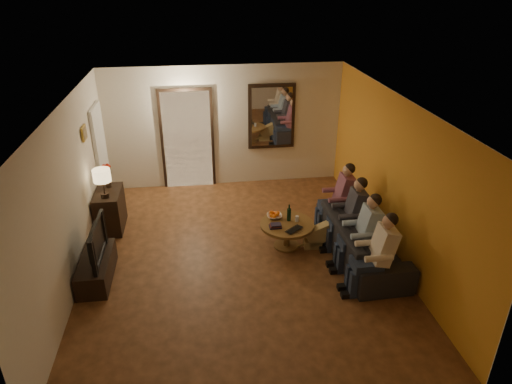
{
  "coord_description": "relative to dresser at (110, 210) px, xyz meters",
  "views": [
    {
      "loc": [
        -0.61,
        -6.3,
        4.31
      ],
      "look_at": [
        0.3,
        0.3,
        1.05
      ],
      "focal_mm": 32.0,
      "sensor_mm": 36.0,
      "label": 1
    }
  ],
  "objects": [
    {
      "name": "door_trim",
      "position": [
        1.45,
        1.66,
        0.68
      ],
      "size": [
        1.12,
        0.04,
        2.22
      ],
      "primitive_type": "cube",
      "color": "black",
      "rests_on": "floor"
    },
    {
      "name": "dog",
      "position": [
        3.61,
        -1.17,
        -0.09
      ],
      "size": [
        0.57,
        0.27,
        0.56
      ],
      "primitive_type": null,
      "rotation": [
        0.0,
        0.0,
        -0.06
      ],
      "color": "#9F8249",
      "rests_on": "floor"
    },
    {
      "name": "mirror_frame",
      "position": [
        3.25,
        1.65,
        1.13
      ],
      "size": [
        1.0,
        0.05,
        1.4
      ],
      "primitive_type": "cube",
      "color": "black",
      "rests_on": "back_wall"
    },
    {
      "name": "person_d",
      "position": [
        4.12,
        -0.64,
        0.23
      ],
      "size": [
        0.6,
        0.4,
        1.2
      ],
      "primitive_type": null,
      "color": "tan",
      "rests_on": "sofa"
    },
    {
      "name": "coffee_table",
      "position": [
        3.07,
        -1.06,
        -0.14
      ],
      "size": [
        1.11,
        1.11,
        0.45
      ],
      "primitive_type": "cylinder",
      "rotation": [
        0.0,
        0.0,
        0.25
      ],
      "color": "brown",
      "rests_on": "floor"
    },
    {
      "name": "left_wall",
      "position": [
        -0.25,
        -1.31,
        0.93
      ],
      "size": [
        0.02,
        6.0,
        2.6
      ],
      "primitive_type": "cube",
      "color": "beige",
      "rests_on": "floor"
    },
    {
      "name": "sofa",
      "position": [
        4.22,
        -1.54,
        -0.04
      ],
      "size": [
        2.29,
        0.95,
        0.66
      ],
      "primitive_type": "imported",
      "rotation": [
        0.0,
        0.0,
        1.6
      ],
      "color": "black",
      "rests_on": "floor"
    },
    {
      "name": "fridge_glimpse",
      "position": [
        1.7,
        1.68,
        0.53
      ],
      "size": [
        0.45,
        0.03,
        1.7
      ],
      "primitive_type": "cube",
      "color": "silver",
      "rests_on": "floor"
    },
    {
      "name": "table_lamp",
      "position": [
        0.0,
        -0.22,
        0.64
      ],
      "size": [
        0.3,
        0.3,
        0.54
      ],
      "primitive_type": null,
      "color": "beige",
      "rests_on": "dresser"
    },
    {
      "name": "person_a",
      "position": [
        4.12,
        -2.44,
        0.23
      ],
      "size": [
        0.6,
        0.4,
        1.2
      ],
      "primitive_type": null,
      "color": "tan",
      "rests_on": "sofa"
    },
    {
      "name": "person_b",
      "position": [
        4.12,
        -1.84,
        0.23
      ],
      "size": [
        0.6,
        0.4,
        1.2
      ],
      "primitive_type": null,
      "color": "tan",
      "rests_on": "sofa"
    },
    {
      "name": "back_wall",
      "position": [
        2.25,
        1.69,
        0.93
      ],
      "size": [
        5.0,
        0.02,
        2.6
      ],
      "primitive_type": "cube",
      "color": "beige",
      "rests_on": "floor"
    },
    {
      "name": "front_wall",
      "position": [
        2.25,
        -4.31,
        0.93
      ],
      "size": [
        5.0,
        0.02,
        2.6
      ],
      "primitive_type": "cube",
      "color": "beige",
      "rests_on": "floor"
    },
    {
      "name": "tv",
      "position": [
        0.0,
        -1.57,
        0.29
      ],
      "size": [
        1.0,
        0.13,
        0.57
      ],
      "primitive_type": "imported",
      "rotation": [
        0.0,
        0.0,
        1.57
      ],
      "color": "black",
      "rests_on": "tv_stand"
    },
    {
      "name": "dresser",
      "position": [
        0.0,
        0.0,
        0.0
      ],
      "size": [
        0.45,
        0.83,
        0.73
      ],
      "primitive_type": "cube",
      "color": "black",
      "rests_on": "floor"
    },
    {
      "name": "framed_art",
      "position": [
        -0.22,
        -0.01,
        1.48
      ],
      "size": [
        0.03,
        0.28,
        0.24
      ],
      "primitive_type": "cube",
      "color": "#B28C33",
      "rests_on": "left_wall"
    },
    {
      "name": "person_c",
      "position": [
        4.12,
        -1.24,
        0.23
      ],
      "size": [
        0.6,
        0.4,
        1.2
      ],
      "primitive_type": null,
      "color": "tan",
      "rests_on": "sofa"
    },
    {
      "name": "tv_stand",
      "position": [
        0.0,
        -1.57,
        -0.18
      ],
      "size": [
        0.45,
        1.12,
        0.37
      ],
      "primitive_type": "cube",
      "color": "black",
      "rests_on": "floor"
    },
    {
      "name": "book_stack",
      "position": [
        2.85,
        -1.16,
        0.12
      ],
      "size": [
        0.2,
        0.15,
        0.07
      ],
      "primitive_type": null,
      "color": "black",
      "rests_on": "coffee_table"
    },
    {
      "name": "kitchen_doorway",
      "position": [
        1.45,
        1.67,
        0.68
      ],
      "size": [
        1.0,
        0.06,
        2.1
      ],
      "primitive_type": "cube",
      "color": "#FFE0A5",
      "rests_on": "floor"
    },
    {
      "name": "orange_accent",
      "position": [
        4.74,
        -1.31,
        0.93
      ],
      "size": [
        0.01,
        6.0,
        2.6
      ],
      "primitive_type": "cube",
      "color": "orange",
      "rests_on": "right_wall"
    },
    {
      "name": "wine_bottle",
      "position": [
        3.12,
        -0.96,
        0.24
      ],
      "size": [
        0.07,
        0.07,
        0.31
      ],
      "primitive_type": null,
      "color": "black",
      "rests_on": "coffee_table"
    },
    {
      "name": "white_door",
      "position": [
        -0.21,
        0.99,
        0.65
      ],
      "size": [
        0.06,
        0.85,
        2.04
      ],
      "primitive_type": "cube",
      "color": "white",
      "rests_on": "floor"
    },
    {
      "name": "ceiling",
      "position": [
        2.25,
        -1.31,
        2.23
      ],
      "size": [
        5.0,
        6.0,
        0.01
      ],
      "primitive_type": "cube",
      "color": "white",
      "rests_on": "back_wall"
    },
    {
      "name": "floor",
      "position": [
        2.25,
        -1.31,
        -0.37
      ],
      "size": [
        5.0,
        6.0,
        0.01
      ],
      "primitive_type": "cube",
      "color": "#4A2B13",
      "rests_on": "ground"
    },
    {
      "name": "mirror_glass",
      "position": [
        3.25,
        1.62,
        1.13
      ],
      "size": [
        0.86,
        0.02,
        1.26
      ],
      "primitive_type": "cube",
      "color": "white",
      "rests_on": "back_wall"
    },
    {
      "name": "flower_vase",
      "position": [
        0.0,
        0.22,
        0.59
      ],
      "size": [
        0.14,
        0.14,
        0.44
      ],
      "primitive_type": null,
      "color": "red",
      "rests_on": "dresser"
    },
    {
      "name": "oranges",
      "position": [
        2.89,
        -0.84,
        0.18
      ],
      "size": [
        0.2,
        0.2,
        0.08
      ],
      "primitive_type": null,
      "color": "orange",
      "rests_on": "bowl"
    },
    {
      "name": "bowl",
      "position": [
        2.89,
        -0.84,
        0.11
      ],
      "size": [
        0.26,
        0.26,
        0.06
      ],
      "primitive_type": "imported",
      "color": "white",
      "rests_on": "coffee_table"
    },
    {
      "name": "laptop",
      "position": [
        3.17,
        -1.34,
        0.1
      ],
      "size": [
        0.39,
        0.37,
        0.03
      ],
      "primitive_type": "imported",
      "rotation": [
        0.0,
        0.0,
        0.68
      ],
      "color": "black",
      "rests_on": "coffee_table"
    },
    {
      "name": "art_canvas",
      "position": [
        -0.21,
        -0.01,
        1.48
      ],
      "size": [
        0.01,
        0.22,
        0.18
      ],
      "primitive_type": "cube",
      "color": "brown",
      "rests_on": "left_wall"
    },
    {
      "name": "wine_glass",
      "position": [
        3.25,
        -1.01,
        0.13
      ],
      "size": [
        0.06,
        0.06,
        0.1
      ],
      "primitive_type": "cylinder",
      "color": "silver",
      "rests_on": "coffee_table"
    },
    {
      "name": "right_wall",
      "position": [
        4.75,
        -1.31,
        0.93
      ],
      "size": [
        0.02,
        6.0,
        2.6
      ],
      "primitive_type": "cube",
      "color": "beige",
      "rests_on": "floor"
    }
  ]
}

